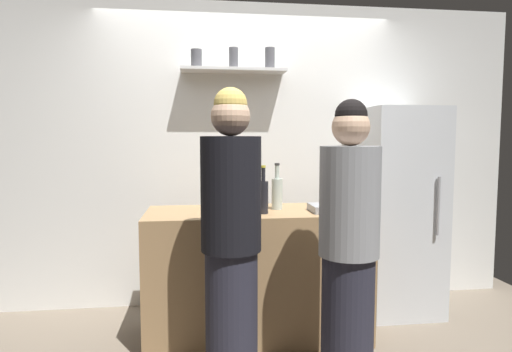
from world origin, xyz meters
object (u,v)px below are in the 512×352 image
object	(u,v)px
wine_bottle_amber_glass	(342,190)
person_blonde	(231,242)
utensil_holder	(236,200)
water_bottle_plastic	(215,197)
wine_bottle_dark_glass	(263,196)
refrigerator	(397,210)
person_grey_hoodie	(349,249)
wine_bottle_pale_glass	(277,192)
baking_pan	(334,208)

from	to	relation	value
wine_bottle_amber_glass	person_blonde	world-z (taller)	person_blonde
utensil_holder	water_bottle_plastic	xyz separation A→B (m)	(-0.17, -0.22, 0.05)
wine_bottle_dark_glass	wine_bottle_amber_glass	bearing A→B (deg)	24.76
wine_bottle_dark_glass	water_bottle_plastic	xyz separation A→B (m)	(-0.33, 0.08, -0.01)
person_blonde	refrigerator	bearing A→B (deg)	-150.13
water_bottle_plastic	person_grey_hoodie	bearing A→B (deg)	-43.16
wine_bottle_pale_glass	person_blonde	bearing A→B (deg)	-119.29
person_blonde	water_bottle_plastic	bearing A→B (deg)	-87.11
baking_pan	wine_bottle_pale_glass	distance (m)	0.43
wine_bottle_pale_glass	water_bottle_plastic	size ratio (longest dim) A/B	1.38
wine_bottle_dark_glass	person_grey_hoodie	distance (m)	0.76
refrigerator	baking_pan	distance (m)	0.82
refrigerator	wine_bottle_pale_glass	distance (m)	1.13
wine_bottle_dark_glass	wine_bottle_amber_glass	size ratio (longest dim) A/B	1.09
wine_bottle_dark_glass	water_bottle_plastic	distance (m)	0.34
baking_pan	water_bottle_plastic	bearing A→B (deg)	176.05
utensil_holder	person_blonde	world-z (taller)	person_blonde
person_grey_hoodie	wine_bottle_dark_glass	bearing A→B (deg)	150.55
wine_bottle_dark_glass	person_grey_hoodie	xyz separation A→B (m)	(0.40, -0.61, -0.23)
water_bottle_plastic	wine_bottle_pale_glass	bearing A→B (deg)	11.05
water_bottle_plastic	person_blonde	size ratio (longest dim) A/B	0.14
wine_bottle_dark_glass	person_blonde	world-z (taller)	person_blonde
baking_pan	person_grey_hoodie	world-z (taller)	person_grey_hoodie
wine_bottle_dark_glass	person_grey_hoodie	size ratio (longest dim) A/B	0.20
utensil_holder	wine_bottle_dark_glass	xyz separation A→B (m)	(0.16, -0.30, 0.07)
wine_bottle_pale_glass	wine_bottle_dark_glass	bearing A→B (deg)	-126.73
utensil_holder	wine_bottle_pale_glass	bearing A→B (deg)	-24.67
refrigerator	wine_bottle_amber_glass	world-z (taller)	refrigerator
refrigerator	baking_pan	world-z (taller)	refrigerator
wine_bottle_dark_glass	refrigerator	bearing A→B (deg)	20.94
wine_bottle_amber_glass	person_grey_hoodie	size ratio (longest dim) A/B	0.18
person_blonde	utensil_holder	bearing A→B (deg)	-100.80
utensil_holder	wine_bottle_dark_glass	distance (m)	0.35
refrigerator	person_grey_hoodie	size ratio (longest dim) A/B	1.02
baking_pan	wine_bottle_amber_glass	bearing A→B (deg)	61.55
utensil_holder	person_blonde	bearing A→B (deg)	-96.83
wine_bottle_dark_glass	wine_bottle_pale_glass	size ratio (longest dim) A/B	0.98
refrigerator	baking_pan	xyz separation A→B (m)	(-0.69, -0.44, 0.10)
person_grey_hoodie	wine_bottle_amber_glass	bearing A→B (deg)	100.79
person_grey_hoodie	refrigerator	bearing A→B (deg)	80.27
wine_bottle_amber_glass	person_blonde	size ratio (longest dim) A/B	0.18
wine_bottle_dark_glass	water_bottle_plastic	world-z (taller)	wine_bottle_dark_glass
refrigerator	water_bottle_plastic	size ratio (longest dim) A/B	6.86
refrigerator	baking_pan	size ratio (longest dim) A/B	4.98
wine_bottle_dark_glass	person_grey_hoodie	world-z (taller)	person_grey_hoodie
water_bottle_plastic	person_blonde	distance (m)	0.63
refrigerator	wine_bottle_amber_glass	bearing A→B (deg)	-164.14
wine_bottle_amber_glass	wine_bottle_pale_glass	xyz separation A→B (m)	(-0.54, -0.14, 0.01)
wine_bottle_pale_glass	water_bottle_plastic	distance (m)	0.47
person_blonde	person_grey_hoodie	bearing A→B (deg)	168.58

